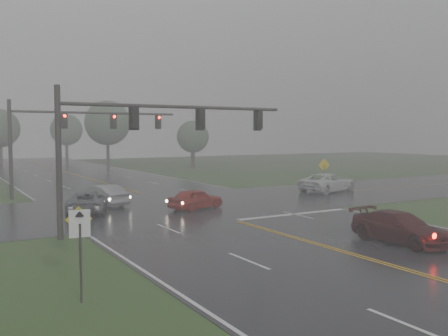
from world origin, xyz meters
TOP-DOWN VIEW (x-y plane):
  - main_road at (0.00, 20.00)m, footprint 18.00×160.00m
  - cross_street at (0.00, 22.00)m, footprint 120.00×14.00m
  - stop_bar at (4.50, 14.40)m, footprint 8.50×0.50m
  - sedan_maroon at (3.63, 5.21)m, footprint 2.20×5.11m
  - sedan_red at (0.05, 19.58)m, footprint 4.48×2.85m
  - sedan_silver at (-5.12, 24.31)m, footprint 2.89×4.93m
  - car_grey at (-6.75, 22.06)m, footprint 4.01×5.68m
  - pickup_white at (15.01, 22.75)m, footprint 6.38×3.98m
  - signal_gantry_near at (-6.13, 14.28)m, footprint 13.32×0.33m
  - signal_gantry_far at (-5.82, 31.60)m, footprint 14.19×0.40m
  - sign_diamond_west at (-10.76, 8.34)m, footprint 1.02×0.12m
  - sign_arrow_white at (-11.70, 4.49)m, footprint 0.65×0.12m
  - sign_diamond_east at (15.40, 23.78)m, footprint 1.22×0.23m
  - tree_ne_a at (8.54, 66.60)m, footprint 7.10×7.10m
  - tree_n_mid at (-5.88, 77.46)m, footprint 6.24×6.24m
  - tree_e_near at (18.58, 56.64)m, footprint 4.88×4.88m
  - tree_n_far at (6.96, 87.60)m, footprint 6.07×6.07m

SIDE VIEW (x-z plane):
  - main_road at x=0.00m, z-range -0.01..0.01m
  - cross_street at x=0.00m, z-range -0.01..0.01m
  - stop_bar at x=4.50m, z-range 0.00..0.00m
  - sedan_maroon at x=3.63m, z-range -0.73..0.73m
  - sedan_red at x=0.05m, z-range -0.71..0.71m
  - sedan_silver at x=-5.12m, z-range -0.77..0.77m
  - car_grey at x=-6.75m, z-range -0.72..0.72m
  - pickup_white at x=15.01m, z-range -0.82..0.82m
  - sign_diamond_west at x=-10.76m, z-range 0.43..2.89m
  - sign_diamond_east at x=15.40m, z-range 0.52..3.47m
  - sign_arrow_white at x=-11.70m, z-range 0.58..3.48m
  - tree_e_near at x=18.58m, z-range 1.12..8.28m
  - signal_gantry_near at x=-6.13m, z-range 1.53..9.12m
  - signal_gantry_far at x=-5.82m, z-range 1.61..9.52m
  - tree_n_far at x=6.96m, z-range 1.40..10.32m
  - tree_n_mid at x=-5.88m, z-range 1.44..10.61m
  - tree_ne_a at x=8.54m, z-range 1.65..12.07m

